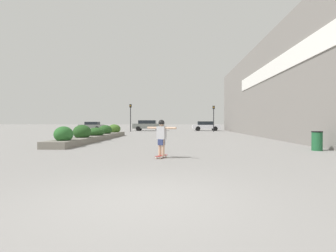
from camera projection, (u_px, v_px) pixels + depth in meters
The scene contains 12 objects.
ground_plane at pixel (143, 200), 4.42m from camera, with size 300.00×300.00×0.00m, color gray.
building_wall_right at pixel (280, 83), 19.39m from camera, with size 0.67×44.37×8.43m.
planter_box at pixel (96, 135), 19.30m from camera, with size 1.36×13.65×1.15m.
skateboard at pixel (161, 156), 9.56m from camera, with size 0.44×0.62×0.10m.
skateboarder at pixel (161, 134), 9.55m from camera, with size 1.11×0.65×1.31m.
trash_bin at pixel (317, 141), 12.10m from camera, with size 0.48×0.48×0.90m.
car_leftmost at pixel (148, 125), 39.95m from camera, with size 4.74×1.90×1.59m.
car_center_left at pixel (270, 125), 40.65m from camera, with size 3.97×1.86×1.51m.
car_center_right at pixel (206, 126), 40.13m from camera, with size 4.16×1.95×1.43m.
car_rightmost at pixel (92, 126), 43.71m from camera, with size 3.91×1.89×1.37m.
traffic_light_left at pixel (130, 113), 35.84m from camera, with size 0.28×0.30×3.78m.
traffic_light_right at pixel (214, 114), 35.81m from camera, with size 0.28×0.30×3.56m.
Camera 1 is at (0.62, -4.38, 1.32)m, focal length 28.00 mm.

